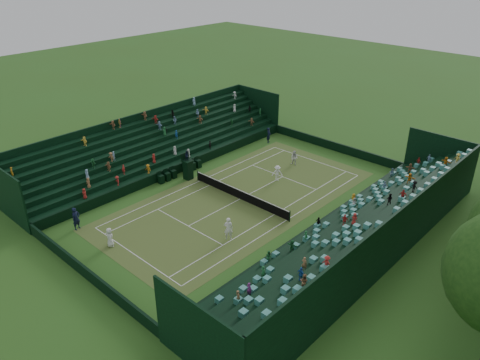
{
  "coord_description": "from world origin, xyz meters",
  "views": [
    {
      "loc": [
        25.91,
        -27.89,
        21.16
      ],
      "look_at": [
        0.0,
        0.0,
        2.0
      ],
      "focal_mm": 35.0,
      "sensor_mm": 36.0,
      "label": 1
    }
  ],
  "objects": [
    {
      "name": "line_judge_south",
      "position": [
        -6.44,
        -12.94,
        1.0
      ],
      "size": [
        0.62,
        0.82,
        2.01
      ],
      "primitive_type": "imported",
      "rotation": [
        0.0,
        0.0,
        1.78
      ],
      "color": "black",
      "rests_on": "ground"
    },
    {
      "name": "line_judge_north",
      "position": [
        -7.04,
        12.6,
        0.93
      ],
      "size": [
        0.69,
        0.8,
        1.86
      ],
      "primitive_type": "imported",
      "rotation": [
        0.0,
        0.0,
        2.0
      ],
      "color": "black",
      "rests_on": "ground"
    },
    {
      "name": "umpire_chair",
      "position": [
        -6.75,
        -0.43,
        1.31
      ],
      "size": [
        0.97,
        0.97,
        3.06
      ],
      "color": "black",
      "rests_on": "ground"
    },
    {
      "name": "perimeter_wall_south",
      "position": [
        0.0,
        -15.88,
        0.5
      ],
      "size": [
        17.17,
        0.2,
        1.0
      ],
      "primitive_type": "cube",
      "color": "black",
      "rests_on": "ground"
    },
    {
      "name": "player_far_east",
      "position": [
        0.09,
        5.38,
        0.81
      ],
      "size": [
        1.19,
        1.15,
        1.63
      ],
      "primitive_type": "imported",
      "rotation": [
        0.0,
        0.0,
        0.73
      ],
      "color": "white",
      "rests_on": "ground"
    },
    {
      "name": "perimeter_wall_north",
      "position": [
        0.0,
        15.88,
        0.5
      ],
      "size": [
        17.17,
        0.2,
        1.0
      ],
      "primitive_type": "cube",
      "color": "black",
      "rests_on": "ground"
    },
    {
      "name": "player_near_west",
      "position": [
        -2.28,
        -12.46,
        0.81
      ],
      "size": [
        0.94,
        0.8,
        1.62
      ],
      "primitive_type": "imported",
      "rotation": [
        0.0,
        0.0,
        2.71
      ],
      "color": "white",
      "rests_on": "ground"
    },
    {
      "name": "perimeter_wall_west",
      "position": [
        -8.48,
        0.0,
        0.5
      ],
      "size": [
        0.2,
        31.77,
        1.0
      ],
      "primitive_type": "cube",
      "color": "black",
      "rests_on": "ground"
    },
    {
      "name": "north_grandstand",
      "position": [
        12.66,
        0.0,
        1.55
      ],
      "size": [
        6.6,
        32.0,
        4.9
      ],
      "color": "black",
      "rests_on": "ground"
    },
    {
      "name": "ground",
      "position": [
        0.0,
        0.0,
        0.0
      ],
      "size": [
        160.0,
        160.0,
        0.0
      ],
      "primitive_type": "plane",
      "color": "#315C1D",
      "rests_on": "ground"
    },
    {
      "name": "tennis_net",
      "position": [
        0.0,
        0.0,
        0.53
      ],
      "size": [
        11.67,
        0.1,
        1.06
      ],
      "color": "black",
      "rests_on": "ground"
    },
    {
      "name": "south_grandstand",
      "position": [
        -12.66,
        0.0,
        1.55
      ],
      "size": [
        6.6,
        32.0,
        4.9
      ],
      "color": "black",
      "rests_on": "ground"
    },
    {
      "name": "player_far_west",
      "position": [
        -0.93,
        9.55,
        0.8
      ],
      "size": [
        0.88,
        0.74,
        1.61
      ],
      "primitive_type": "imported",
      "rotation": [
        0.0,
        0.0,
        0.19
      ],
      "color": "silver",
      "rests_on": "ground"
    },
    {
      "name": "player_near_east",
      "position": [
        3.8,
        -5.45,
        0.99
      ],
      "size": [
        0.85,
        0.84,
        1.98
      ],
      "primitive_type": "imported",
      "rotation": [
        0.0,
        0.0,
        3.91
      ],
      "color": "white",
      "rests_on": "ground"
    },
    {
      "name": "perimeter_wall_east",
      "position": [
        8.48,
        0.0,
        0.5
      ],
      "size": [
        0.2,
        31.77,
        1.0
      ],
      "primitive_type": "cube",
      "color": "black",
      "rests_on": "ground"
    },
    {
      "name": "court_surface",
      "position": [
        0.0,
        0.0,
        0.01
      ],
      "size": [
        12.97,
        26.77,
        0.01
      ],
      "primitive_type": "cube",
      "color": "#2F6622",
      "rests_on": "ground"
    },
    {
      "name": "courtside_chairs",
      "position": [
        -8.0,
        -0.42,
        0.46
      ],
      "size": [
        0.56,
        5.52,
        1.21
      ],
      "color": "black",
      "rests_on": "ground"
    }
  ]
}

